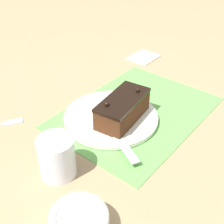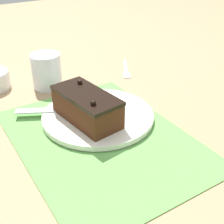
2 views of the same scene
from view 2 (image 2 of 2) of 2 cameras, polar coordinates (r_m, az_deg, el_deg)
The scene contains 7 objects.
ground_plane at distance 0.68m, azimuth -1.93°, elevation -4.89°, with size 3.00×3.00×0.00m, color #9E7F5B.
placemat_woven at distance 0.67m, azimuth -1.93°, elevation -4.75°, with size 0.46×0.34×0.00m, color #609E4C.
cake_plate at distance 0.74m, azimuth -2.58°, elevation -0.68°, with size 0.26×0.26×0.01m.
chocolate_cake at distance 0.70m, azimuth -4.63°, elevation 1.02°, with size 0.18×0.10×0.08m.
serving_knife at distance 0.75m, azimuth -6.05°, elevation 0.81°, with size 0.12×0.21×0.01m.
drinking_glass at distance 0.90m, azimuth -11.91°, elevation 7.34°, with size 0.08×0.08×0.10m.
dessert_fork at distance 1.00m, azimuth 2.59°, elevation 7.73°, with size 0.14×0.09×0.01m.
Camera 2 is at (0.48, -0.27, 0.39)m, focal length 50.00 mm.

